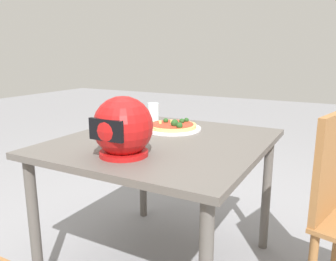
% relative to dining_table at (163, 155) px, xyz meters
% --- Properties ---
extents(dining_table, '(0.97, 1.04, 0.72)m').
position_rel_dining_table_xyz_m(dining_table, '(0.00, 0.00, 0.00)').
color(dining_table, '#5B5651').
rests_on(dining_table, ground).
extents(pizza_plate, '(0.32, 0.32, 0.01)m').
position_rel_dining_table_xyz_m(pizza_plate, '(0.07, -0.22, 0.09)').
color(pizza_plate, white).
rests_on(pizza_plate, dining_table).
extents(pizza, '(0.27, 0.27, 0.06)m').
position_rel_dining_table_xyz_m(pizza, '(0.06, -0.22, 0.11)').
color(pizza, tan).
rests_on(pizza, pizza_plate).
extents(motorcycle_helmet, '(0.25, 0.25, 0.25)m').
position_rel_dining_table_xyz_m(motorcycle_helmet, '(0.02, 0.31, 0.20)').
color(motorcycle_helmet, '#B21414').
rests_on(motorcycle_helmet, dining_table).
extents(drinking_glass, '(0.07, 0.07, 0.12)m').
position_rel_dining_table_xyz_m(drinking_glass, '(0.26, -0.34, 0.14)').
color(drinking_glass, silver).
rests_on(drinking_glass, dining_table).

